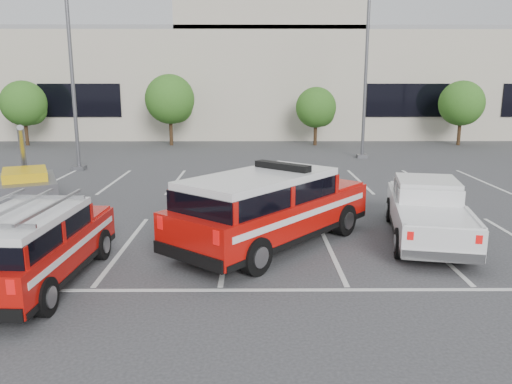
# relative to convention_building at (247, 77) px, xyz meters

# --- Properties ---
(ground) EXTENTS (120.00, 120.00, 0.00)m
(ground) POSITION_rel_convention_building_xyz_m (-0.18, -31.86, -4.72)
(ground) COLOR #323234
(ground) RESTS_ON ground
(stall_markings) EXTENTS (23.00, 15.00, 0.01)m
(stall_markings) POSITION_rel_convention_building_xyz_m (-0.18, -27.36, -4.71)
(stall_markings) COLOR silver
(stall_markings) RESTS_ON ground
(convention_building) EXTENTS (60.00, 16.99, 13.20)m
(convention_building) POSITION_rel_convention_building_xyz_m (0.00, 0.00, 0.00)
(convention_building) COLOR #BEB2A0
(convention_building) RESTS_ON ground
(tree_left) EXTENTS (3.07, 3.07, 4.42)m
(tree_left) POSITION_rel_convention_building_xyz_m (-15.09, -9.82, -1.95)
(tree_left) COLOR #3F2B19
(tree_left) RESTS_ON ground
(tree_mid_left) EXTENTS (3.37, 3.37, 4.85)m
(tree_mid_left) POSITION_rel_convention_building_xyz_m (-5.09, -9.82, -1.68)
(tree_mid_left) COLOR #3F2B19
(tree_mid_left) RESTS_ON ground
(tree_mid_right) EXTENTS (2.77, 2.77, 3.99)m
(tree_mid_right) POSITION_rel_convention_building_xyz_m (4.91, -9.82, -2.22)
(tree_mid_right) COLOR #3F2B19
(tree_mid_right) RESTS_ON ground
(tree_right) EXTENTS (3.07, 3.07, 4.42)m
(tree_right) POSITION_rel_convention_building_xyz_m (14.91, -9.82, -1.95)
(tree_right) COLOR #3F2B19
(tree_right) RESTS_ON ground
(light_pole_left) EXTENTS (0.90, 0.60, 10.24)m
(light_pole_left) POSITION_rel_convention_building_xyz_m (-8.18, -19.86, 0.47)
(light_pole_left) COLOR #59595E
(light_pole_left) RESTS_ON ground
(light_pole_mid) EXTENTS (0.90, 0.60, 10.24)m
(light_pole_mid) POSITION_rel_convention_building_xyz_m (6.82, -15.86, 0.47)
(light_pole_mid) COLOR #59595E
(light_pole_mid) RESTS_ON ground
(fire_chief_suv) EXTENTS (5.67, 6.16, 2.17)m
(fire_chief_suv) POSITION_rel_convention_building_xyz_m (0.97, -31.76, -3.83)
(fire_chief_suv) COLOR #AE0D08
(fire_chief_suv) RESTS_ON ground
(white_pickup) EXTENTS (2.83, 5.54, 1.62)m
(white_pickup) POSITION_rel_convention_building_xyz_m (5.32, -31.22, -4.07)
(white_pickup) COLOR silver
(white_pickup) RESTS_ON ground
(ladder_suv) EXTENTS (2.09, 4.86, 1.88)m
(ladder_suv) POSITION_rel_convention_building_xyz_m (-4.15, -34.40, -3.97)
(ladder_suv) COLOR #AE0D08
(ladder_suv) RESTS_ON ground
(utility_rig) EXTENTS (3.09, 4.07, 2.89)m
(utility_rig) POSITION_rel_convention_building_xyz_m (-7.55, -27.37, -4.14)
(utility_rig) COLOR #59595E
(utility_rig) RESTS_ON ground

